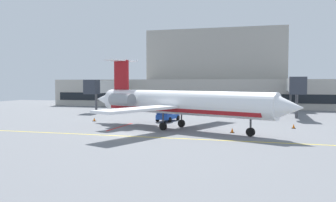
{
  "coord_description": "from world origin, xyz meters",
  "views": [
    {
      "loc": [
        14.35,
        -33.94,
        5.57
      ],
      "look_at": [
        1.38,
        12.28,
        3.0
      ],
      "focal_mm": 37.62,
      "sensor_mm": 36.0,
      "label": 1
    }
  ],
  "objects": [
    {
      "name": "safety_cone_bravo",
      "position": [
        -9.32,
        11.36,
        0.25
      ],
      "size": [
        0.47,
        0.47,
        0.55
      ],
      "color": "orange",
      "rests_on": "ground"
    },
    {
      "name": "safety_cone_charlie",
      "position": [
        10.76,
        5.05,
        0.25
      ],
      "size": [
        0.47,
        0.47,
        0.55
      ],
      "color": "orange",
      "rests_on": "ground"
    },
    {
      "name": "baggage_tug",
      "position": [
        0.68,
        14.07,
        0.96
      ],
      "size": [
        2.72,
        4.39,
        2.1
      ],
      "color": "#1E4CB2",
      "rests_on": "ground"
    },
    {
      "name": "safety_cone_alpha",
      "position": [
        17.56,
        10.73,
        0.25
      ],
      "size": [
        0.47,
        0.47,
        0.55
      ],
      "color": "orange",
      "rests_on": "ground"
    },
    {
      "name": "jet_bridge_west",
      "position": [
        18.83,
        29.65,
        5.0
      ],
      "size": [
        2.4,
        19.23,
        6.38
      ],
      "color": "silver",
      "rests_on": "ground"
    },
    {
      "name": "ground",
      "position": [
        -0.0,
        0.0,
        -0.05
      ],
      "size": [
        120.0,
        120.0,
        0.11
      ],
      "color": "slate"
    },
    {
      "name": "pushback_tractor",
      "position": [
        12.72,
        23.85,
        0.86
      ],
      "size": [
        3.9,
        3.93,
        1.83
      ],
      "color": "#19389E",
      "rests_on": "ground"
    },
    {
      "name": "jet_bridge_east",
      "position": [
        -16.5,
        30.9,
        4.64
      ],
      "size": [
        2.4,
        16.78,
        6.02
      ],
      "color": "silver",
      "rests_on": "ground"
    },
    {
      "name": "terminal_building",
      "position": [
        0.78,
        48.03,
        6.47
      ],
      "size": [
        68.31,
        14.98,
        17.78
      ],
      "color": "#ADA89E",
      "rests_on": "ground"
    },
    {
      "name": "regional_jet",
      "position": [
        4.14,
        6.46,
        3.13
      ],
      "size": [
        27.84,
        22.94,
        8.59
      ],
      "color": "white",
      "rests_on": "ground"
    }
  ]
}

